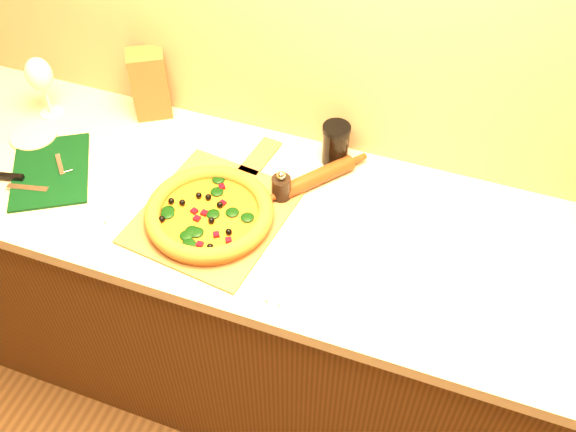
# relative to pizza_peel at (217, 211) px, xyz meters

# --- Properties ---
(cabinet) EXTENTS (2.80, 0.65, 0.86)m
(cabinet) POSITION_rel_pizza_peel_xyz_m (0.25, 0.05, -0.47)
(cabinet) COLOR #41260E
(cabinet) RESTS_ON ground
(countertop) EXTENTS (2.84, 0.68, 0.04)m
(countertop) POSITION_rel_pizza_peel_xyz_m (0.25, 0.05, -0.02)
(countertop) COLOR beige
(countertop) RESTS_ON cabinet
(pizza_peel) EXTENTS (0.42, 0.57, 0.01)m
(pizza_peel) POSITION_rel_pizza_peel_xyz_m (0.00, 0.00, 0.00)
(pizza_peel) COLOR brown
(pizza_peel) RESTS_ON countertop
(pizza) EXTENTS (0.34, 0.34, 0.05)m
(pizza) POSITION_rel_pizza_peel_xyz_m (-0.00, -0.04, 0.03)
(pizza) COLOR #C87632
(pizza) RESTS_ON pizza_peel
(cutting_board) EXTENTS (0.34, 0.37, 0.02)m
(cutting_board) POSITION_rel_pizza_peel_xyz_m (-0.52, -0.02, 0.00)
(cutting_board) COLOR black
(cutting_board) RESTS_ON countertop
(bottle_cap) EXTENTS (0.04, 0.04, 0.01)m
(bottle_cap) POSITION_rel_pizza_peel_xyz_m (-0.05, -0.09, -0.00)
(bottle_cap) COLOR black
(bottle_cap) RESTS_ON countertop
(pepper_grinder) EXTENTS (0.05, 0.05, 0.10)m
(pepper_grinder) POSITION_rel_pizza_peel_xyz_m (0.15, 0.11, 0.04)
(pepper_grinder) COLOR black
(pepper_grinder) RESTS_ON countertop
(rolling_pin) EXTENTS (0.22, 0.27, 0.05)m
(rolling_pin) POSITION_rel_pizza_peel_xyz_m (0.22, 0.20, 0.02)
(rolling_pin) COLOR #57290E
(rolling_pin) RESTS_ON countertop
(wine_glass) EXTENTS (0.08, 0.08, 0.20)m
(wine_glass) POSITION_rel_pizza_peel_xyz_m (-0.67, 0.21, 0.14)
(wine_glass) COLOR silver
(wine_glass) RESTS_ON countertop
(paper_bag) EXTENTS (0.14, 0.13, 0.22)m
(paper_bag) POSITION_rel_pizza_peel_xyz_m (-0.37, 0.33, 0.11)
(paper_bag) COLOR brown
(paper_bag) RESTS_ON countertop
(dark_jar) EXTENTS (0.08, 0.08, 0.13)m
(dark_jar) POSITION_rel_pizza_peel_xyz_m (0.24, 0.31, 0.06)
(dark_jar) COLOR black
(dark_jar) RESTS_ON countertop
(side_plate) EXTENTS (0.16, 0.16, 0.01)m
(side_plate) POSITION_rel_pizza_peel_xyz_m (-0.65, 0.09, 0.00)
(side_plate) COLOR beige
(side_plate) RESTS_ON countertop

